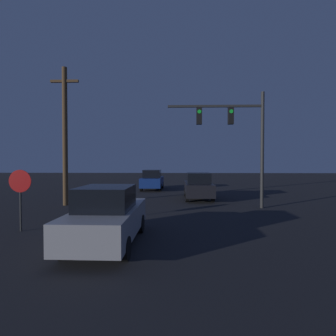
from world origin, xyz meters
name	(u,v)px	position (x,y,z in m)	size (l,w,h in m)	color
car_near	(108,216)	(-1.71, 10.69, 0.84)	(1.81, 4.36, 1.75)	#99999E
car_mid	(198,186)	(1.82, 20.27, 0.84)	(1.79, 4.35, 1.75)	black
car_far	(152,180)	(-1.73, 25.91, 0.84)	(1.83, 4.37, 1.75)	navy
traffic_signal_mast	(238,131)	(3.60, 16.98, 4.11)	(5.10, 0.30, 6.15)	#2D2D2D
stop_sign	(20,188)	(-5.17, 12.05, 1.54)	(0.80, 0.07, 2.18)	#2D2D2D
utility_pole	(65,134)	(-5.91, 17.57, 4.02)	(1.57, 0.28, 7.75)	brown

